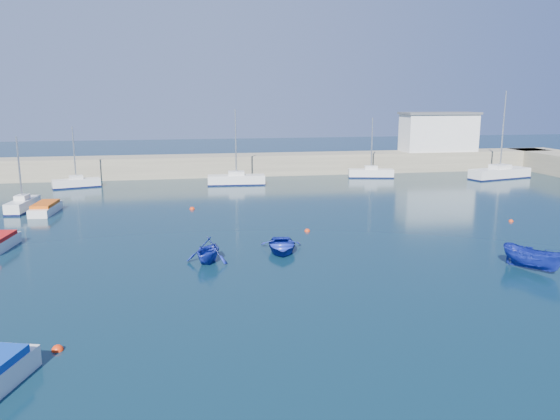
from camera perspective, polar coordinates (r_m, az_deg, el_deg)
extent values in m
plane|color=#0B2432|center=(26.52, 1.64, -10.11)|extent=(220.00, 220.00, 0.00)
cube|color=gray|center=(70.77, -6.29, 4.67)|extent=(96.00, 4.50, 2.60)
cube|color=silver|center=(78.58, 16.23, 7.75)|extent=(10.00, 4.00, 5.00)
cube|color=silver|center=(53.34, -25.28, 0.46)|extent=(1.98, 4.98, 1.00)
cylinder|color=#B7BABC|center=(52.87, -25.59, 3.95)|extent=(0.15, 0.15, 5.57)
cube|color=silver|center=(64.85, -20.50, 2.63)|extent=(5.23, 2.81, 0.97)
cylinder|color=#B7BABC|center=(64.45, -20.71, 5.60)|extent=(0.15, 0.15, 5.79)
cube|color=silver|center=(62.97, -4.58, 3.15)|extent=(6.60, 2.26, 1.11)
cylinder|color=#B7BABC|center=(62.48, -4.65, 7.05)|extent=(0.16, 0.16, 7.47)
cube|color=silver|center=(69.38, 9.47, 3.80)|extent=(5.74, 2.69, 1.06)
cylinder|color=#B7BABC|center=(68.98, 9.57, 6.85)|extent=(0.16, 0.16, 6.37)
cube|color=silver|center=(72.97, 21.97, 3.56)|extent=(8.49, 4.24, 1.24)
cylinder|color=#B7BABC|center=(72.49, 22.29, 7.73)|extent=(0.18, 0.18, 9.41)
cube|color=silver|center=(51.45, -23.29, 0.07)|extent=(1.97, 4.71, 0.69)
cube|color=#CA4D0B|center=(51.36, -23.33, 0.59)|extent=(1.80, 3.56, 0.26)
imported|color=navy|center=(35.51, 0.15, -3.76)|extent=(3.25, 4.15, 0.78)
imported|color=navy|center=(33.39, -7.55, -4.18)|extent=(3.48, 3.70, 1.56)
imported|color=navy|center=(34.87, 24.93, -4.62)|extent=(2.94, 3.92, 1.43)
sphere|color=red|center=(24.02, -22.21, -13.42)|extent=(0.47, 0.47, 0.47)
sphere|color=red|center=(40.95, 2.86, -2.25)|extent=(0.43, 0.43, 0.43)
sphere|color=red|center=(49.56, -9.16, 0.07)|extent=(0.46, 0.46, 0.46)
sphere|color=red|center=(47.93, 22.99, -1.12)|extent=(0.38, 0.38, 0.38)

